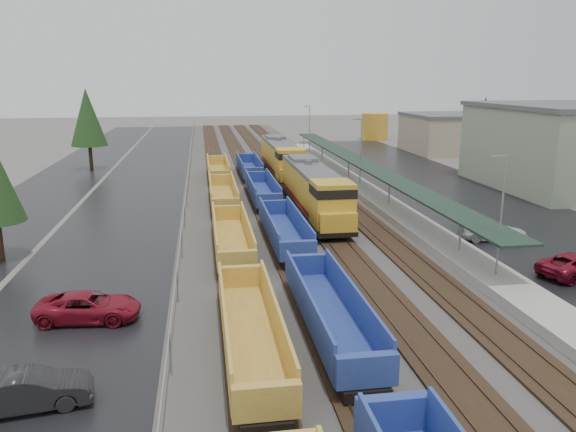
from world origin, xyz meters
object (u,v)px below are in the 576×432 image
Objects in this scene: locomotive_trail at (281,158)px; parked_car_west_b at (29,391)px; well_string_blue at (302,263)px; storage_tank at (375,127)px; locomotive_lead at (314,190)px; parked_car_east_c at (493,231)px; parked_car_west_c at (88,307)px; well_string_yellow at (239,274)px.

parked_car_west_b is at bearing -108.67° from locomotive_trail.
well_string_blue reaches higher than parked_car_west_b.
storage_tank is (29.17, 78.77, 1.56)m from well_string_blue.
parked_car_east_c is (12.22, -9.66, -1.70)m from locomotive_lead.
locomotive_trail is (0.00, 21.00, 0.00)m from locomotive_lead.
parked_car_west_c is at bearing 122.50° from parked_car_east_c.
well_string_yellow is at bearing -101.70° from locomotive_trail.
storage_tank is 73.41m from parked_car_east_c.
well_string_blue is 16.83× the size of storage_tank.
parked_car_west_b reaches higher than parked_car_east_c.
well_string_yellow is 8.46m from parked_car_west_c.
well_string_yellow is at bearing -160.13° from well_string_blue.
well_string_blue reaches higher than parked_car_west_c.
well_string_blue reaches higher than parked_car_east_c.
storage_tank is at bearing -33.79° from parked_car_west_b.
locomotive_lead reaches higher than well_string_blue.
locomotive_lead is at bearing 65.61° from well_string_yellow.
well_string_yellow is 1.00× the size of well_string_blue.
well_string_blue is at bearing -55.17° from parked_car_west_b.
locomotive_trail is 0.23× the size of well_string_blue.
well_string_blue is at bearing -110.32° from storage_tank.
locomotive_trail is at bearing -16.19° from parked_car_west_c.
well_string_yellow is 17.39× the size of parked_car_east_c.
locomotive_trail is at bearing 78.30° from well_string_yellow.
parked_car_west_b is (-8.70, -10.78, -0.35)m from well_string_yellow.
locomotive_trail is 3.93× the size of parked_car_east_c.
well_string_yellow is 86.82m from storage_tank.
parked_car_west_c is at bearing -128.14° from locomotive_lead.
well_string_yellow is 16.88× the size of storage_tank.
locomotive_trail is 39.48m from well_string_yellow.
locomotive_trail is at bearing 83.86° from well_string_blue.
locomotive_lead is 21.00m from locomotive_trail.
locomotive_lead is 3.82× the size of storage_tank.
storage_tank is 92.62m from parked_car_west_c.
storage_tank reaches higher than parked_car_west_b.
parked_car_west_c is 30.19m from parked_car_east_c.
storage_tank reaches higher than locomotive_lead.
locomotive_lead is 1.00× the size of locomotive_trail.
locomotive_lead and locomotive_trail have the same top height.
storage_tank reaches higher than parked_car_west_c.
well_string_yellow is 21.74m from parked_car_east_c.
parked_car_west_c is at bearing -160.80° from well_string_blue.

